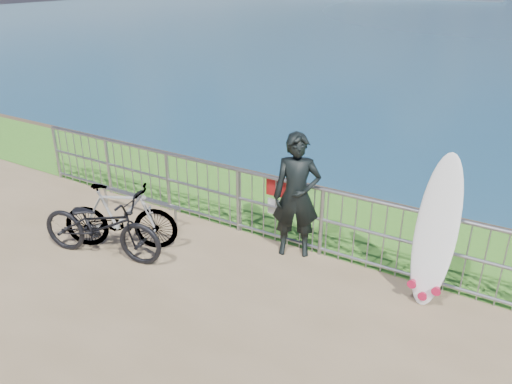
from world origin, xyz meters
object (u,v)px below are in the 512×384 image
Objects in this scene: bicycle_near at (101,226)px; bicycle_far at (120,217)px; surfer at (297,196)px; surfboard at (435,237)px.

bicycle_far is (0.05, 0.35, 0.01)m from bicycle_near.
surfboard reaches higher than surfer.
surfboard reaches higher than bicycle_far.
bicycle_near is at bearing 144.89° from bicycle_far.
surfboard is (2.05, -0.15, -0.03)m from surfer.
bicycle_far is (-2.41, -1.26, -0.43)m from surfer.
surfer reaches higher than bicycle_near.
surfboard is 4.76m from bicycle_near.
surfer reaches higher than bicycle_far.
bicycle_far is (-4.46, -1.11, -0.40)m from surfboard.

